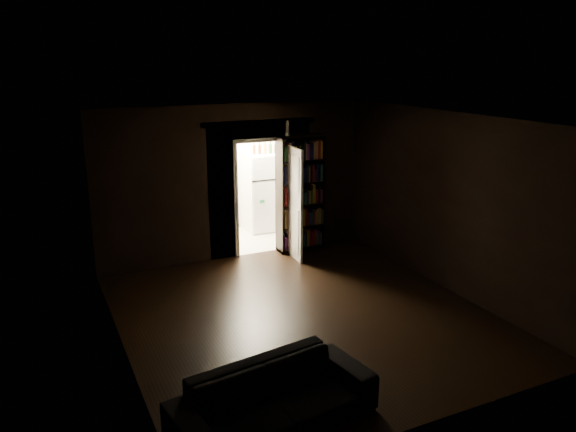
% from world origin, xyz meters
% --- Properties ---
extents(ground, '(5.50, 5.50, 0.00)m').
position_xyz_m(ground, '(0.00, 0.00, 0.00)').
color(ground, black).
rests_on(ground, ground).
extents(room_walls, '(5.02, 5.61, 2.84)m').
position_xyz_m(room_walls, '(-0.01, 1.07, 1.68)').
color(room_walls, black).
rests_on(room_walls, ground).
extents(kitchen_alcove, '(2.20, 1.80, 2.60)m').
position_xyz_m(kitchen_alcove, '(0.50, 3.87, 1.21)').
color(kitchen_alcove, beige).
rests_on(kitchen_alcove, ground).
extents(sofa, '(2.18, 1.18, 0.80)m').
position_xyz_m(sofa, '(-1.40, -2.10, 0.40)').
color(sofa, black).
rests_on(sofa, ground).
extents(bookshelf, '(0.91, 0.35, 2.20)m').
position_xyz_m(bookshelf, '(1.25, 2.59, 1.10)').
color(bookshelf, black).
rests_on(bookshelf, ground).
extents(refrigerator, '(0.78, 0.72, 1.65)m').
position_xyz_m(refrigerator, '(1.10, 4.09, 0.82)').
color(refrigerator, silver).
rests_on(refrigerator, ground).
extents(door, '(0.10, 0.85, 2.05)m').
position_xyz_m(door, '(0.94, 2.31, 1.02)').
color(door, white).
rests_on(door, ground).
extents(figurine, '(0.09, 0.09, 0.27)m').
position_xyz_m(figurine, '(1.01, 2.66, 2.34)').
color(figurine, white).
rests_on(figurine, bookshelf).
extents(bottles, '(0.67, 0.25, 0.27)m').
position_xyz_m(bottles, '(1.13, 3.99, 1.79)').
color(bottles, black).
rests_on(bottles, refrigerator).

